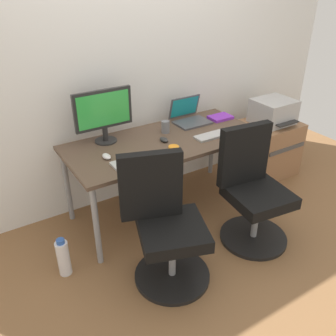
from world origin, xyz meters
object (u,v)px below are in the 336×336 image
object	(u,v)px
water_bottle_on_floor	(63,257)
open_laptop	(189,116)
office_chair_left	(165,226)
office_chair_right	(253,192)
side_cabinet	(268,148)
printer	(273,112)
coffee_mug	(174,152)
desktop_monitor	(103,113)

from	to	relation	value
water_bottle_on_floor	open_laptop	xyz separation A→B (m)	(1.43, 0.51, 0.61)
office_chair_left	office_chair_right	distance (m)	0.80
side_cabinet	open_laptop	world-z (taller)	open_laptop
office_chair_left	printer	xyz separation A→B (m)	(1.71, 0.70, 0.26)
office_chair_left	office_chair_right	size ratio (longest dim) A/B	1.00
coffee_mug	side_cabinet	bearing A→B (deg)	13.31
office_chair_left	open_laptop	world-z (taller)	office_chair_left
office_chair_left	water_bottle_on_floor	size ratio (longest dim) A/B	3.03
side_cabinet	open_laptop	xyz separation A→B (m)	(-0.89, 0.19, 0.47)
printer	open_laptop	xyz separation A→B (m)	(-0.89, 0.19, 0.07)
office_chair_right	printer	xyz separation A→B (m)	(0.90, 0.70, 0.26)
desktop_monitor	printer	bearing A→B (deg)	-6.70
office_chair_left	open_laptop	bearing A→B (deg)	47.77
office_chair_right	printer	size ratio (longest dim) A/B	2.35
office_chair_right	open_laptop	world-z (taller)	office_chair_right
printer	desktop_monitor	distance (m)	1.75
water_bottle_on_floor	open_laptop	distance (m)	1.63
open_laptop	office_chair_right	bearing A→B (deg)	-90.72
office_chair_right	side_cabinet	world-z (taller)	office_chair_right
office_chair_left	coffee_mug	xyz separation A→B (m)	(0.31, 0.37, 0.32)
printer	open_laptop	distance (m)	0.92
desktop_monitor	coffee_mug	xyz separation A→B (m)	(0.32, -0.53, -0.20)
office_chair_left	printer	size ratio (longest dim) A/B	2.35
printer	coffee_mug	distance (m)	1.44
coffee_mug	water_bottle_on_floor	bearing A→B (deg)	179.27
office_chair_right	water_bottle_on_floor	distance (m)	1.49
coffee_mug	open_laptop	bearing A→B (deg)	45.93
water_bottle_on_floor	open_laptop	size ratio (longest dim) A/B	1.00
office_chair_left	coffee_mug	world-z (taller)	office_chair_left
side_cabinet	coffee_mug	distance (m)	1.51
water_bottle_on_floor	coffee_mug	xyz separation A→B (m)	(0.92, -0.01, 0.60)
printer	coffee_mug	bearing A→B (deg)	-166.72
side_cabinet	coffee_mug	size ratio (longest dim) A/B	6.13
office_chair_left	desktop_monitor	size ratio (longest dim) A/B	1.96
office_chair_left	printer	bearing A→B (deg)	22.37
side_cabinet	water_bottle_on_floor	xyz separation A→B (m)	(-2.32, -0.32, -0.14)
office_chair_right	open_laptop	size ratio (longest dim) A/B	3.03
office_chair_left	side_cabinet	xyz separation A→B (m)	(1.71, 0.70, -0.14)
open_laptop	coffee_mug	size ratio (longest dim) A/B	3.37
open_laptop	water_bottle_on_floor	bearing A→B (deg)	-160.28
water_bottle_on_floor	coffee_mug	bearing A→B (deg)	-0.73
open_laptop	coffee_mug	bearing A→B (deg)	-134.07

